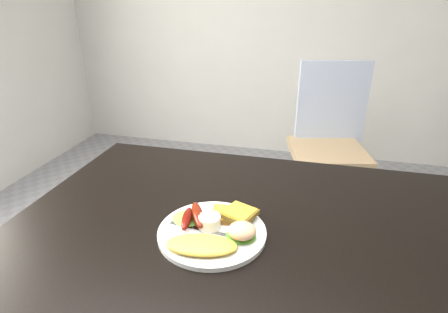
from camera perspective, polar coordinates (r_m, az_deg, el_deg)
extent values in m
cube|color=black|center=(0.91, 4.31, -11.64)|extent=(1.20, 0.80, 0.04)
cube|color=tan|center=(2.12, 16.57, 0.67)|extent=(0.50, 0.50, 0.05)
imported|color=navy|center=(1.58, 14.00, 0.54)|extent=(0.52, 0.40, 1.30)
cylinder|color=white|center=(0.85, -1.96, -12.26)|extent=(0.26, 0.26, 0.01)
ellipsoid|color=#35831E|center=(0.89, -6.03, -9.98)|extent=(0.10, 0.09, 0.01)
ellipsoid|color=#52901C|center=(0.83, 2.79, -12.78)|extent=(0.07, 0.07, 0.01)
ellipsoid|color=yellow|center=(0.79, -3.74, -14.21)|extent=(0.17, 0.10, 0.02)
ellipsoid|color=#600400|center=(0.86, -6.10, -10.03)|extent=(0.04, 0.10, 0.02)
ellipsoid|color=#5F1D0F|center=(0.87, -4.32, -9.45)|extent=(0.07, 0.11, 0.03)
cylinder|color=white|center=(0.85, -2.37, -10.60)|extent=(0.07, 0.07, 0.03)
cube|color=#985726|center=(0.89, 0.43, -9.47)|extent=(0.08, 0.08, 0.01)
cube|color=olive|center=(0.87, 2.53, -9.30)|extent=(0.10, 0.10, 0.01)
ellipsoid|color=beige|center=(0.81, 2.96, -12.01)|extent=(0.08, 0.07, 0.03)
cube|color=#ADAFB7|center=(0.85, -4.13, -11.78)|extent=(0.15, 0.03, 0.00)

